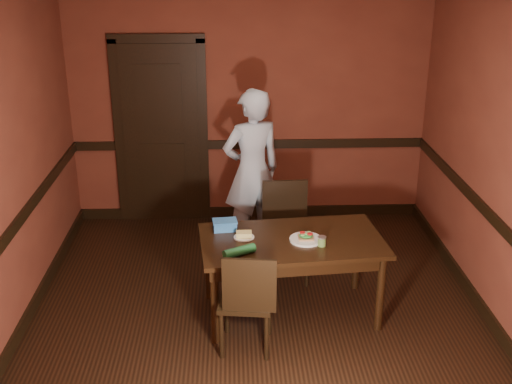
{
  "coord_description": "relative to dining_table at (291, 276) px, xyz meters",
  "views": [
    {
      "loc": [
        -0.2,
        -4.81,
        3.07
      ],
      "look_at": [
        0.0,
        0.35,
        1.05
      ],
      "focal_mm": 45.0,
      "sensor_mm": 36.0,
      "label": 1
    }
  ],
  "objects": [
    {
      "name": "baseboard_left",
      "position": [
        -2.28,
        -0.08,
        -0.3
      ],
      "size": [
        0.03,
        4.5,
        0.12
      ],
      "primitive_type": "cube",
      "color": "black",
      "rests_on": "ground"
    },
    {
      "name": "floor",
      "position": [
        -0.29,
        -0.08,
        -0.36
      ],
      "size": [
        4.0,
        4.5,
        0.01
      ],
      "primitive_type": "cube",
      "color": "black",
      "rests_on": "ground"
    },
    {
      "name": "door",
      "position": [
        -1.29,
        2.13,
        0.73
      ],
      "size": [
        1.05,
        0.07,
        2.2
      ],
      "color": "black",
      "rests_on": "ground"
    },
    {
      "name": "wall_right",
      "position": [
        1.71,
        -0.08,
        0.99
      ],
      "size": [
        0.02,
        4.5,
        2.7
      ],
      "primitive_type": "cube",
      "color": "brown",
      "rests_on": "ground"
    },
    {
      "name": "sauce_jar",
      "position": [
        0.23,
        -0.14,
        0.4
      ],
      "size": [
        0.07,
        0.07,
        0.08
      ],
      "rotation": [
        0.0,
        0.0,
        0.25
      ],
      "color": "#5A7E3A",
      "rests_on": "dining_table"
    },
    {
      "name": "dado_left",
      "position": [
        -2.28,
        -0.08,
        0.54
      ],
      "size": [
        0.03,
        4.5,
        0.1
      ],
      "primitive_type": "cube",
      "color": "black",
      "rests_on": "ground"
    },
    {
      "name": "wrapped_veg",
      "position": [
        -0.45,
        -0.29,
        0.4
      ],
      "size": [
        0.28,
        0.2,
        0.08
      ],
      "primitive_type": "cylinder",
      "rotation": [
        0.0,
        1.57,
        0.5
      ],
      "color": "#195325",
      "rests_on": "dining_table"
    },
    {
      "name": "dado_back",
      "position": [
        -0.29,
        2.15,
        0.54
      ],
      "size": [
        4.0,
        0.03,
        0.1
      ],
      "primitive_type": "cube",
      "color": "black",
      "rests_on": "ground"
    },
    {
      "name": "baseboard_right",
      "position": [
        1.69,
        -0.08,
        -0.3
      ],
      "size": [
        0.03,
        4.5,
        0.12
      ],
      "primitive_type": "cube",
      "color": "black",
      "rests_on": "ground"
    },
    {
      "name": "baseboard_back",
      "position": [
        -0.29,
        2.15,
        -0.3
      ],
      "size": [
        4.0,
        0.03,
        0.12
      ],
      "primitive_type": "cube",
      "color": "black",
      "rests_on": "ground"
    },
    {
      "name": "cheese_saucer",
      "position": [
        -0.4,
        0.04,
        0.38
      ],
      "size": [
        0.17,
        0.17,
        0.05
      ],
      "rotation": [
        0.0,
        0.0,
        -0.11
      ],
      "color": "silver",
      "rests_on": "dining_table"
    },
    {
      "name": "chair_far",
      "position": [
        0.0,
        0.64,
        0.11
      ],
      "size": [
        0.45,
        0.45,
        0.94
      ],
      "primitive_type": null,
      "rotation": [
        0.0,
        0.0,
        0.03
      ],
      "color": "black",
      "rests_on": "floor"
    },
    {
      "name": "chair_near",
      "position": [
        -0.4,
        -0.48,
        0.08
      ],
      "size": [
        0.46,
        0.46,
        0.88
      ],
      "primitive_type": null,
      "rotation": [
        0.0,
        0.0,
        3.02
      ],
      "color": "black",
      "rests_on": "floor"
    },
    {
      "name": "wall_left",
      "position": [
        -2.29,
        -0.08,
        0.99
      ],
      "size": [
        0.02,
        4.5,
        2.7
      ],
      "primitive_type": "cube",
      "color": "brown",
      "rests_on": "ground"
    },
    {
      "name": "wall_back",
      "position": [
        -0.29,
        2.17,
        0.99
      ],
      "size": [
        4.0,
        0.02,
        2.7
      ],
      "primitive_type": "cube",
      "color": "brown",
      "rests_on": "ground"
    },
    {
      "name": "person",
      "position": [
        -0.29,
        1.32,
        0.5
      ],
      "size": [
        0.74,
        0.61,
        1.73
      ],
      "primitive_type": "imported",
      "rotation": [
        0.0,
        0.0,
        3.51
      ],
      "color": "silver",
      "rests_on": "floor"
    },
    {
      "name": "sandwich_plate",
      "position": [
        0.12,
        -0.04,
        0.38
      ],
      "size": [
        0.28,
        0.28,
        0.07
      ],
      "rotation": [
        0.0,
        0.0,
        0.08
      ],
      "color": "silver",
      "rests_on": "dining_table"
    },
    {
      "name": "dado_right",
      "position": [
        1.69,
        -0.08,
        0.54
      ],
      "size": [
        0.03,
        4.5,
        0.1
      ],
      "primitive_type": "cube",
      "color": "black",
      "rests_on": "ground"
    },
    {
      "name": "food_tub",
      "position": [
        -0.57,
        0.21,
        0.41
      ],
      "size": [
        0.23,
        0.17,
        0.09
      ],
      "rotation": [
        0.0,
        0.0,
        0.11
      ],
      "color": "#3276C3",
      "rests_on": "dining_table"
    },
    {
      "name": "wall_front",
      "position": [
        -0.29,
        -2.33,
        0.99
      ],
      "size": [
        4.0,
        0.02,
        2.7
      ],
      "primitive_type": "cube",
      "color": "brown",
      "rests_on": "ground"
    },
    {
      "name": "dining_table",
      "position": [
        0.0,
        0.0,
        0.0
      ],
      "size": [
        1.62,
        1.01,
        0.72
      ],
      "primitive_type": "cube",
      "rotation": [
        0.0,
        0.0,
        0.1
      ],
      "color": "black",
      "rests_on": "floor"
    }
  ]
}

